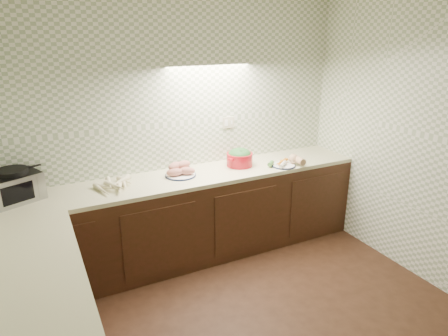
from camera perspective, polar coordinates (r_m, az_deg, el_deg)
name	(u,v)px	position (r m, az deg, el deg)	size (l,w,h in m)	color
room	(282,140)	(2.48, 8.32, 3.94)	(3.60, 3.60, 2.60)	black
counter	(153,275)	(3.28, -10.14, -14.86)	(3.60, 3.60, 0.90)	black
toaster_oven	(15,186)	(3.77, -27.74, -2.30)	(0.48, 0.43, 0.28)	black
parsnip_pile	(114,183)	(3.79, -15.42, -2.12)	(0.37, 0.43, 0.08)	beige
sweet_potato_plate	(180,170)	(3.95, -6.31, -0.35)	(0.30, 0.30, 0.14)	#111A3B
onion_bowl	(183,168)	(4.08, -5.86, 0.05)	(0.13, 0.13, 0.10)	black
dutch_oven	(240,157)	(4.20, 2.24, 1.54)	(0.37, 0.37, 0.19)	#B2111E
veg_plate	(288,162)	(4.27, 9.10, 0.90)	(0.38, 0.26, 0.12)	#111A3B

